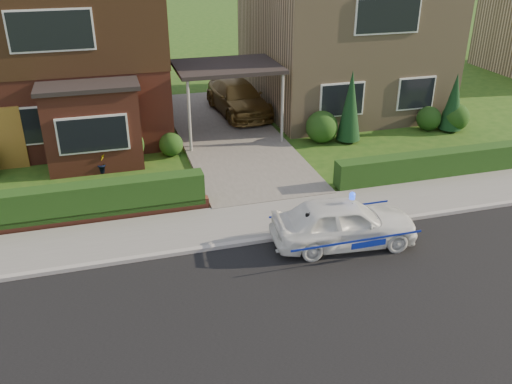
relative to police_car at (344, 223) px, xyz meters
name	(u,v)px	position (x,y,z in m)	size (l,w,h in m)	color
ground	(349,307)	(-0.93, -2.40, -0.62)	(120.00, 120.00, 0.00)	#224B14
road	(349,307)	(-0.93, -2.40, -0.62)	(60.00, 6.00, 0.02)	black
kerb	(299,235)	(-0.93, 0.65, -0.56)	(60.00, 0.16, 0.12)	#9E9993
sidewalk	(286,217)	(-0.93, 1.70, -0.57)	(60.00, 2.00, 0.10)	slate
driveway	(229,135)	(-0.93, 8.60, -0.56)	(3.80, 12.00, 0.12)	#666059
house_left	(59,30)	(-6.71, 11.50, 3.19)	(7.50, 9.53, 7.25)	brown
house_right	(341,21)	(4.87, 11.59, 3.04)	(7.50, 8.06, 7.25)	#987F5D
carport_link	(227,68)	(-0.93, 8.55, 2.04)	(3.80, 3.00, 2.77)	black
dwarf_wall	(68,220)	(-6.73, 2.90, -0.44)	(7.70, 0.25, 0.36)	brown
hedge_left	(69,223)	(-6.73, 3.05, -0.62)	(7.50, 0.55, 0.90)	#173410
hedge_right	(443,177)	(4.87, 2.95, -0.62)	(7.50, 0.55, 0.80)	#173410
shrub_left_mid	(124,145)	(-4.93, 6.90, 0.04)	(1.32, 1.32, 1.32)	#173410
shrub_left_near	(171,144)	(-3.33, 7.20, -0.20)	(0.84, 0.84, 0.84)	#173410
shrub_right_near	(322,127)	(2.27, 7.00, -0.02)	(1.20, 1.20, 1.20)	#173410
shrub_right_mid	(429,118)	(6.87, 7.10, -0.14)	(0.96, 0.96, 0.96)	#173410
shrub_right_far	(455,117)	(7.87, 6.80, -0.08)	(1.08, 1.08, 1.08)	#173410
conifer_a	(350,108)	(3.27, 6.80, 0.68)	(0.90, 0.90, 2.60)	black
conifer_b	(453,104)	(7.67, 6.80, 0.48)	(0.90, 0.90, 2.20)	black
police_car	(344,223)	(0.00, 0.00, 0.00)	(3.34, 3.76, 1.40)	white
driveway_car	(238,98)	(0.07, 11.01, 0.16)	(1.85, 4.56, 1.32)	brown
potted_plant_a	(58,165)	(-7.06, 6.39, -0.21)	(0.43, 0.29, 0.82)	gray
potted_plant_b	(103,163)	(-5.70, 6.29, -0.27)	(0.38, 0.31, 0.69)	gray
potted_plant_c	(62,163)	(-6.97, 6.60, -0.25)	(0.41, 0.41, 0.74)	gray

